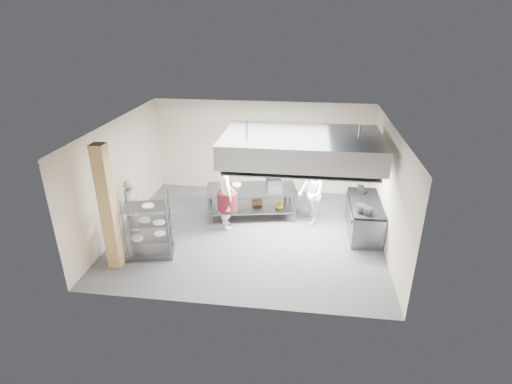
# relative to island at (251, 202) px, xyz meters

# --- Properties ---
(floor) EXTENTS (7.00, 7.00, 0.00)m
(floor) POSITION_rel_island_xyz_m (0.08, -1.00, -0.46)
(floor) COLOR #3C3C3F
(floor) RESTS_ON ground
(ceiling) EXTENTS (7.00, 7.00, 0.00)m
(ceiling) POSITION_rel_island_xyz_m (0.08, -1.00, 2.54)
(ceiling) COLOR silver
(ceiling) RESTS_ON wall_back
(wall_back) EXTENTS (7.00, 0.00, 7.00)m
(wall_back) POSITION_rel_island_xyz_m (0.08, 2.00, 1.04)
(wall_back) COLOR #BEAE96
(wall_back) RESTS_ON ground
(wall_left) EXTENTS (0.00, 6.00, 6.00)m
(wall_left) POSITION_rel_island_xyz_m (-3.42, -1.00, 1.04)
(wall_left) COLOR #BEAE96
(wall_left) RESTS_ON ground
(wall_right) EXTENTS (0.00, 6.00, 6.00)m
(wall_right) POSITION_rel_island_xyz_m (3.58, -1.00, 1.04)
(wall_right) COLOR #BEAE96
(wall_right) RESTS_ON ground
(column) EXTENTS (0.30, 0.30, 3.00)m
(column) POSITION_rel_island_xyz_m (-2.82, -2.90, 1.04)
(column) COLOR tan
(column) RESTS_ON floor
(exhaust_hood) EXTENTS (4.00, 2.50, 0.60)m
(exhaust_hood) POSITION_rel_island_xyz_m (1.38, -0.60, 1.94)
(exhaust_hood) COLOR slate
(exhaust_hood) RESTS_ON ceiling
(hood_strip_a) EXTENTS (1.60, 0.12, 0.04)m
(hood_strip_a) POSITION_rel_island_xyz_m (0.48, -0.60, 1.62)
(hood_strip_a) COLOR white
(hood_strip_a) RESTS_ON exhaust_hood
(hood_strip_b) EXTENTS (1.60, 0.12, 0.04)m
(hood_strip_b) POSITION_rel_island_xyz_m (2.28, -0.60, 1.62)
(hood_strip_b) COLOR white
(hood_strip_b) RESTS_ON exhaust_hood
(wall_shelf) EXTENTS (1.50, 0.28, 0.04)m
(wall_shelf) POSITION_rel_island_xyz_m (1.88, 1.84, 1.04)
(wall_shelf) COLOR slate
(wall_shelf) RESTS_ON wall_back
(island) EXTENTS (2.71, 1.53, 0.91)m
(island) POSITION_rel_island_xyz_m (0.00, 0.00, 0.00)
(island) COLOR gray
(island) RESTS_ON floor
(island_worktop) EXTENTS (2.71, 1.53, 0.06)m
(island_worktop) POSITION_rel_island_xyz_m (0.00, 0.00, 0.42)
(island_worktop) COLOR slate
(island_worktop) RESTS_ON island
(island_undershelf) EXTENTS (2.49, 1.39, 0.04)m
(island_undershelf) POSITION_rel_island_xyz_m (0.00, 0.00, -0.16)
(island_undershelf) COLOR slate
(island_undershelf) RESTS_ON island
(pass_rack) EXTENTS (1.21, 0.87, 1.65)m
(pass_rack) POSITION_rel_island_xyz_m (-2.17, -2.37, 0.37)
(pass_rack) COLOR gray
(pass_rack) RESTS_ON floor
(cooking_range) EXTENTS (0.80, 2.00, 0.84)m
(cooking_range) POSITION_rel_island_xyz_m (3.16, -0.50, -0.04)
(cooking_range) COLOR gray
(cooking_range) RESTS_ON floor
(range_top) EXTENTS (0.78, 1.96, 0.06)m
(range_top) POSITION_rel_island_xyz_m (3.16, -0.50, 0.41)
(range_top) COLOR black
(range_top) RESTS_ON cooking_range
(chef_head) EXTENTS (0.74, 0.84, 1.94)m
(chef_head) POSITION_rel_island_xyz_m (-0.62, -0.71, 0.52)
(chef_head) COLOR silver
(chef_head) RESTS_ON floor
(chef_line) EXTENTS (0.86, 1.00, 1.78)m
(chef_line) POSITION_rel_island_xyz_m (1.68, -0.16, 0.44)
(chef_line) COLOR silver
(chef_line) RESTS_ON floor
(chef_plating) EXTENTS (0.60, 1.03, 1.65)m
(chef_plating) POSITION_rel_island_xyz_m (-2.92, -1.57, 0.37)
(chef_plating) COLOR silver
(chef_plating) RESTS_ON floor
(griddle) EXTENTS (0.51, 0.45, 0.21)m
(griddle) POSITION_rel_island_xyz_m (0.63, 0.24, 0.56)
(griddle) COLOR slate
(griddle) RESTS_ON island_worktop
(wicker_basket) EXTENTS (0.34, 0.26, 0.13)m
(wicker_basket) POSITION_rel_island_xyz_m (0.15, 0.18, -0.07)
(wicker_basket) COLOR brown
(wicker_basket) RESTS_ON island_undershelf
(stockpot) EXTENTS (0.26, 0.26, 0.18)m
(stockpot) POSITION_rel_island_xyz_m (2.95, -1.09, 0.54)
(stockpot) COLOR slate
(stockpot) RESTS_ON range_top
(plate_stack) EXTENTS (0.28, 0.28, 0.05)m
(plate_stack) POSITION_rel_island_xyz_m (-2.17, -2.37, 0.08)
(plate_stack) COLOR white
(plate_stack) RESTS_ON pass_rack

